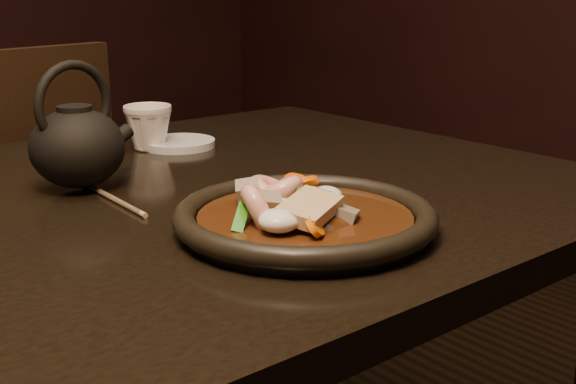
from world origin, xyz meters
TOP-DOWN VIEW (x-y plane):
  - table at (0.00, 0.00)m, footprint 1.60×0.90m
  - plate at (0.25, -0.24)m, footprint 0.30×0.30m
  - stirfry at (0.25, -0.23)m, footprint 0.19×0.21m
  - saucer_right at (0.37, 0.23)m, footprint 0.12×0.12m
  - tea_cup at (0.33, 0.25)m, footprint 0.09×0.08m
  - chopsticks at (0.14, 0.03)m, footprint 0.01×0.24m
  - teapot at (0.13, 0.09)m, footprint 0.15×0.13m

SIDE VIEW (x-z plane):
  - table at x=0.00m, z-range 0.30..1.05m
  - chopsticks at x=0.14m, z-range 0.75..0.76m
  - saucer_right at x=0.37m, z-range 0.75..0.76m
  - plate at x=0.25m, z-range 0.75..0.78m
  - stirfry at x=0.25m, z-range 0.74..0.80m
  - tea_cup at x=0.33m, z-range 0.75..0.83m
  - teapot at x=0.13m, z-range 0.73..0.90m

